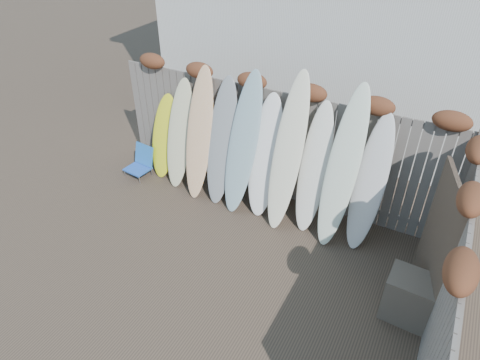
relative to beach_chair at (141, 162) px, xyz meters
The scene contains 16 objects.
ground 3.06m from the beach_chair, 35.42° to the right, with size 80.00×80.00×0.00m, color #493A2D.
back_fence 2.77m from the beach_chair, 13.87° to the left, with size 6.05×0.28×2.24m.
right_fence 5.75m from the beach_chair, 15.45° to the right, with size 0.28×4.40×2.24m.
beach_chair is the anchor object (origin of this frame).
wooden_crate 5.29m from the beach_chair, 11.31° to the right, with size 0.58×0.48×0.68m, color brown.
lattice_panel 5.43m from the beach_chair, ahead, with size 0.05×1.30×1.95m, color #31261D.
surfboard_0 0.72m from the beach_chair, 36.77° to the left, with size 0.54×0.07×1.63m, color yellow.
surfboard_1 1.11m from the beach_chair, 15.64° to the left, with size 0.50×0.07×2.03m, color beige.
surfboard_2 1.57m from the beach_chair, ahead, with size 0.47×0.07×2.36m, color #EBC072.
surfboard_3 1.92m from the beach_chair, ahead, with size 0.50×0.07×2.25m, color gray.
surfboard_4 2.34m from the beach_chair, ahead, with size 0.54×0.07×2.45m, color #96B7C1.
surfboard_5 2.66m from the beach_chair, ahead, with size 0.53×0.07×2.11m, color white.
surfboard_6 3.12m from the beach_chair, ahead, with size 0.48×0.07×2.60m, color white.
surfboard_7 3.47m from the beach_chair, ahead, with size 0.45×0.07×2.15m, color white.
surfboard_8 3.96m from the beach_chair, ahead, with size 0.48×0.07×2.57m, color white.
surfboard_9 4.33m from the beach_chair, ahead, with size 0.46×0.07×2.17m, color silver.
Camera 1 is at (2.51, -3.51, 4.71)m, focal length 32.00 mm.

